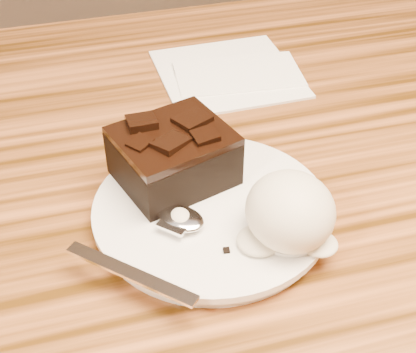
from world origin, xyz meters
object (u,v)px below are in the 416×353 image
object	(u,v)px
ice_cream_scoop	(290,211)
brownie	(174,159)
plate	(211,213)
spoon	(180,220)
napkin	(228,72)

from	to	relation	value
ice_cream_scoop	brownie	bearing A→B (deg)	127.20
brownie	ice_cream_scoop	world-z (taller)	ice_cream_scoop
plate	spoon	xyz separation A→B (m)	(-0.03, -0.02, 0.01)
ice_cream_scoop	napkin	xyz separation A→B (m)	(0.04, 0.28, -0.04)
spoon	napkin	bearing A→B (deg)	19.48
napkin	spoon	bearing A→B (deg)	-115.24
brownie	ice_cream_scoop	size ratio (longest dim) A/B	1.24
brownie	napkin	bearing A→B (deg)	60.25
spoon	napkin	size ratio (longest dim) A/B	1.07
brownie	spoon	size ratio (longest dim) A/B	0.56
plate	ice_cream_scoop	bearing A→B (deg)	-45.16
brownie	ice_cream_scoop	distance (m)	0.12
brownie	napkin	world-z (taller)	brownie
ice_cream_scoop	napkin	distance (m)	0.29
plate	napkin	size ratio (longest dim) A/B	1.29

